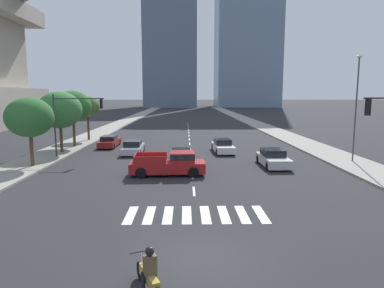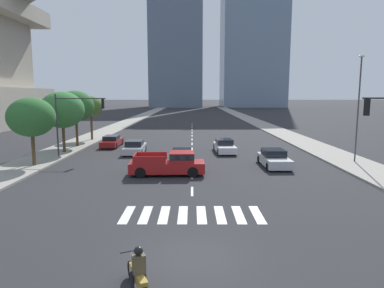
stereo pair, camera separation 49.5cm
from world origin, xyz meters
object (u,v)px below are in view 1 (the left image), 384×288
at_px(traffic_signal_far, 73,114).
at_px(street_tree_third, 73,106).
at_px(pickup_truck, 171,164).
at_px(sedan_red_3, 109,142).
at_px(sedan_red_1, 181,157).
at_px(sedan_white_4, 223,146).
at_px(street_lamp_east, 356,102).
at_px(sedan_silver_2, 273,158).
at_px(street_tree_fourth, 87,107).
at_px(motorcycle_lead, 149,276).
at_px(street_tree_nearest, 29,117).
at_px(sedan_silver_0, 133,148).
at_px(street_tree_second, 60,110).

height_order(traffic_signal_far, street_tree_third, street_tree_third).
height_order(pickup_truck, sedan_red_3, pickup_truck).
height_order(sedan_red_1, sedan_red_3, sedan_red_3).
xyz_separation_m(sedan_white_4, street_lamp_east, (10.51, -5.47, 4.55)).
xyz_separation_m(pickup_truck, sedan_silver_2, (8.14, 2.87, -0.18)).
relative_size(traffic_signal_far, street_tree_fourth, 1.04).
xyz_separation_m(pickup_truck, street_tree_third, (-11.13, 13.03, 3.71)).
height_order(motorcycle_lead, sedan_silver_2, motorcycle_lead).
relative_size(motorcycle_lead, street_tree_third, 0.35).
xyz_separation_m(street_tree_nearest, street_tree_third, (0.00, 10.34, 0.54)).
distance_m(sedan_silver_0, sedan_white_4, 8.92).
bearing_deg(street_tree_second, traffic_signal_far, -49.81).
relative_size(sedan_white_4, street_tree_fourth, 0.87).
relative_size(sedan_red_3, street_lamp_east, 0.55).
bearing_deg(sedan_silver_0, motorcycle_lead, -170.88).
relative_size(pickup_truck, street_lamp_east, 0.62).
height_order(traffic_signal_far, street_tree_fourth, traffic_signal_far).
height_order(motorcycle_lead, sedan_white_4, motorcycle_lead).
bearing_deg(motorcycle_lead, street_tree_third, -2.23).
bearing_deg(pickup_truck, sedan_red_3, 116.98).
relative_size(sedan_silver_2, sedan_white_4, 0.96).
bearing_deg(street_tree_fourth, street_lamp_east, -28.50).
bearing_deg(sedan_silver_2, pickup_truck, -71.96).
bearing_deg(traffic_signal_far, street_tree_fourth, 100.05).
height_order(sedan_red_3, street_tree_nearest, street_tree_nearest).
relative_size(motorcycle_lead, traffic_signal_far, 0.37).
distance_m(sedan_red_3, street_lamp_east, 25.00).
xyz_separation_m(sedan_red_3, street_tree_third, (-3.70, -0.52, 3.94)).
relative_size(pickup_truck, street_tree_fourth, 1.00).
distance_m(traffic_signal_far, street_lamp_east, 24.47).
xyz_separation_m(sedan_red_1, street_lamp_east, (14.64, 0.14, 4.59)).
distance_m(sedan_red_1, street_tree_fourth, 19.05).
relative_size(motorcycle_lead, sedan_silver_0, 0.47).
distance_m(pickup_truck, sedan_red_1, 4.11).
relative_size(sedan_silver_0, street_tree_second, 0.76).
distance_m(traffic_signal_far, street_tree_nearest, 4.49).
xyz_separation_m(street_lamp_east, street_tree_third, (-26.43, 8.84, -0.64)).
bearing_deg(sedan_silver_0, street_tree_second, 88.09).
relative_size(street_lamp_east, street_tree_nearest, 1.63).
distance_m(sedan_silver_2, street_tree_fourth, 25.10).
bearing_deg(sedan_red_1, pickup_truck, 172.42).
distance_m(sedan_red_3, street_tree_second, 6.83).
height_order(street_tree_second, street_tree_fourth, street_tree_second).
bearing_deg(sedan_silver_0, sedan_red_1, -136.64).
height_order(sedan_red_3, traffic_signal_far, traffic_signal_far).
xyz_separation_m(sedan_silver_0, traffic_signal_far, (-4.92, -2.33, 3.45)).
xyz_separation_m(street_tree_nearest, street_tree_second, (0.00, 6.46, 0.29)).
bearing_deg(street_tree_fourth, sedan_silver_0, -53.65).
xyz_separation_m(motorcycle_lead, traffic_signal_far, (-9.00, 21.52, 3.47)).
distance_m(sedan_silver_0, sedan_red_1, 6.86).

